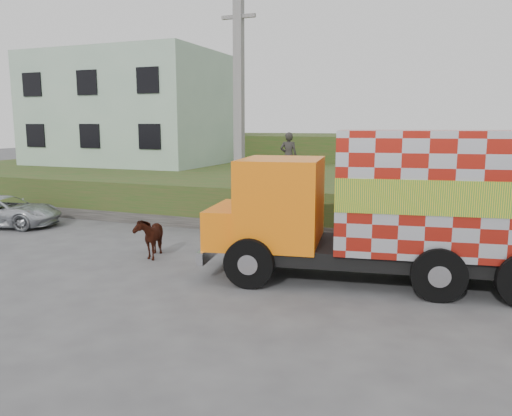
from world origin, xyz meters
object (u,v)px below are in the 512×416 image
at_px(utility_pole, 239,112).
at_px(pedestrian, 289,156).
at_px(suv, 5,211).
at_px(cow, 150,236).
at_px(cargo_truck, 396,205).

height_order(utility_pole, pedestrian, utility_pole).
height_order(suv, pedestrian, pedestrian).
bearing_deg(cow, utility_pole, 58.72).
height_order(utility_pole, cow, utility_pole).
distance_m(cow, pedestrian, 7.71).
bearing_deg(suv, pedestrian, -72.99).
relative_size(suv, pedestrian, 2.12).
bearing_deg(cow, pedestrian, 56.25).
distance_m(cargo_truck, pedestrian, 8.63).
distance_m(utility_pole, cow, 5.68).
bearing_deg(cow, cargo_truck, -18.87).
height_order(cow, suv, cow).
distance_m(utility_pole, pedestrian, 3.43).
distance_m(suv, pedestrian, 10.75).
xyz_separation_m(cargo_truck, cow, (-6.58, -0.18, -1.24)).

